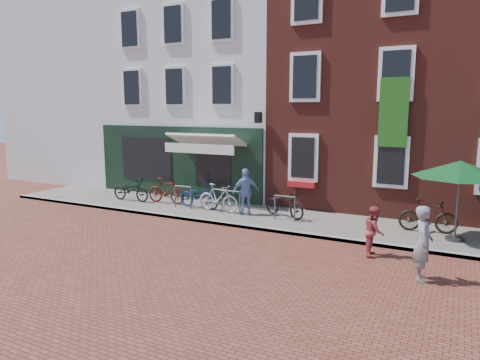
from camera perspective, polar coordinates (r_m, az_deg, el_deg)
The scene contains 15 objects.
ground at distance 13.66m, azimuth 1.98°, elevation -6.55°, with size 80.00×80.00×0.00m, color brown.
sidewalk at distance 14.63m, azimuth 8.06°, elevation -5.36°, with size 24.00×3.00×0.10m, color slate.
building_stucco at distance 21.67m, azimuth -2.14°, elevation 11.33°, with size 8.00×8.00×9.00m, color silver.
building_brick_mid at distance 19.28m, azimuth 16.81°, elevation 12.69°, with size 6.00×8.00×10.00m, color maroon.
filler_left at distance 26.16m, azimuth -16.88°, elevation 10.60°, with size 7.00×8.00×9.00m, color silver.
parasol at distance 13.29m, azimuth 26.76°, elevation 1.66°, with size 2.51×2.51×2.33m.
woman at distance 10.39m, azimuth 22.72°, elevation -7.61°, with size 0.61×0.40×1.67m, color gray.
boy at distance 11.74m, azimuth 17.06°, elevation -6.35°, with size 0.63×0.49×1.29m, color #9D3638.
cafe_person at distance 15.08m, azimuth 0.77°, elevation -1.51°, with size 0.94×0.39×1.60m, color #7895C3.
bicycle_0 at distance 17.88m, azimuth -14.01°, elevation -1.24°, with size 0.59×1.69×0.89m, color black.
bicycle_1 at distance 17.11m, azimuth -9.58°, elevation -1.39°, with size 0.46×1.64×0.99m, color #4E120F.
bicycle_2 at distance 16.17m, azimuth -5.34°, elevation -2.10°, with size 0.59×1.69×0.89m, color #091C4E.
bicycle_3 at distance 15.57m, azimuth -2.84°, elevation -2.33°, with size 0.46×1.64×0.99m, color #A3A3A5.
bicycle_4 at distance 14.84m, azimuth 5.81°, elevation -3.14°, with size 0.59×1.69×0.89m, color black.
bicycle_5 at distance 14.09m, azimuth 23.27°, elevation -4.33°, with size 0.46×1.64×0.99m, color black.
Camera 1 is at (5.57, -11.90, 3.73)m, focal length 32.78 mm.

